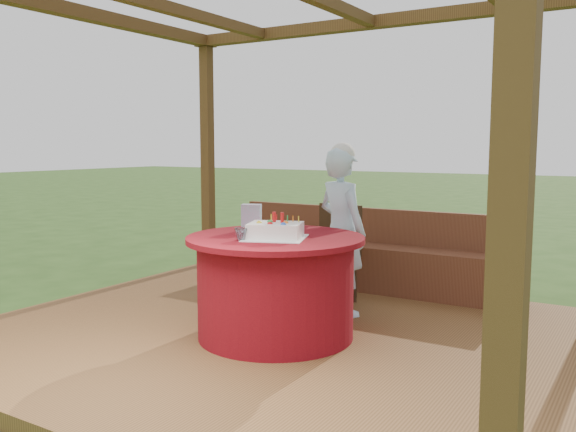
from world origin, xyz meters
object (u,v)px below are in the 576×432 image
object	(u,v)px
chair	(333,248)
drinking_glass	(241,234)
gift_bag	(252,218)
birthday_cake	(275,231)
bench	(363,262)
elderly_woman	(342,229)
table	(276,286)

from	to	relation	value
chair	drinking_glass	distance (m)	1.48
chair	gift_bag	xyz separation A→B (m)	(-0.20, -1.02, 0.37)
chair	birthday_cake	size ratio (longest dim) A/B	1.62
bench	elderly_woman	bearing A→B (deg)	-76.13
gift_bag	bench	bearing A→B (deg)	58.55
drinking_glass	bench	bearing A→B (deg)	90.18
elderly_woman	drinking_glass	distance (m)	1.15
elderly_woman	birthday_cake	bearing A→B (deg)	-95.24
table	drinking_glass	distance (m)	0.53
elderly_woman	drinking_glass	xyz separation A→B (m)	(-0.24, -1.13, 0.08)
chair	bench	bearing A→B (deg)	89.41
bench	drinking_glass	distance (m)	2.19
elderly_woman	birthday_cake	xyz separation A→B (m)	(-0.08, -0.92, 0.09)
table	chair	xyz separation A→B (m)	(-0.11, 1.15, 0.11)
chair	elderly_woman	xyz separation A→B (m)	(0.25, -0.32, 0.23)
table	elderly_woman	bearing A→B (deg)	80.30
bench	table	size ratio (longest dim) A/B	2.25
drinking_glass	elderly_woman	bearing A→B (deg)	78.06
gift_bag	elderly_woman	bearing A→B (deg)	32.64
gift_bag	birthday_cake	bearing A→B (deg)	-55.96
bench	elderly_woman	xyz separation A→B (m)	(0.24, -0.99, 0.47)
elderly_woman	gift_bag	world-z (taller)	elderly_woman
bench	birthday_cake	bearing A→B (deg)	-85.20
chair	drinking_glass	xyz separation A→B (m)	(0.01, -1.45, 0.31)
gift_bag	drinking_glass	xyz separation A→B (m)	(0.21, -0.43, -0.06)
bench	chair	size ratio (longest dim) A/B	3.34
gift_bag	drinking_glass	size ratio (longest dim) A/B	2.18
table	bench	bearing A→B (deg)	93.26
table	elderly_woman	size ratio (longest dim) A/B	0.91
birthday_cake	drinking_glass	size ratio (longest dim) A/B	5.67
bench	table	bearing A→B (deg)	-86.74
table	chair	world-z (taller)	chair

